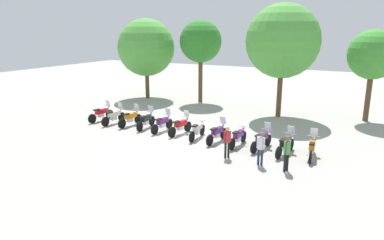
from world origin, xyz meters
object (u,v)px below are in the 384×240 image
at_px(tree_1, 201,42).
at_px(tree_2, 283,41).
at_px(person_1, 261,146).
at_px(motorcycle_5, 180,126).
at_px(motorcycle_3, 146,120).
at_px(motorcycle_1, 114,116).
at_px(person_2, 287,151).
at_px(motorcycle_4, 162,123).
at_px(tree_3, 373,55).
at_px(motorcycle_0, 101,114).
at_px(motorcycle_2, 131,118).
at_px(motorcycle_6, 197,130).
at_px(person_0, 227,140).
at_px(tree_0, 146,48).
at_px(motorcycle_8, 238,137).
at_px(motorcycle_11, 312,148).
at_px(motorcycle_9, 262,140).
at_px(motorcycle_10, 285,145).
at_px(motorcycle_7, 217,133).

relative_size(tree_1, tree_2, 0.88).
bearing_deg(person_1, motorcycle_5, 73.19).
xyz_separation_m(motorcycle_3, motorcycle_5, (2.59, -0.11, 0.00)).
distance_m(motorcycle_1, person_2, 12.49).
height_order(motorcycle_4, tree_3, tree_3).
relative_size(motorcycle_0, motorcycle_3, 1.00).
xyz_separation_m(motorcycle_2, motorcycle_6, (5.15, -0.45, -0.01)).
bearing_deg(tree_1, person_0, -58.31).
distance_m(motorcycle_2, tree_0, 10.49).
bearing_deg(motorcycle_3, motorcycle_5, -97.36).
height_order(person_1, tree_0, tree_0).
height_order(motorcycle_1, motorcycle_2, same).
bearing_deg(tree_3, motorcycle_0, -152.48).
xyz_separation_m(motorcycle_0, motorcycle_2, (2.58, -0.10, 0.00)).
height_order(motorcycle_8, motorcycle_11, motorcycle_11).
distance_m(motorcycle_2, motorcycle_9, 9.05).
bearing_deg(person_1, motorcycle_10, -11.55).
relative_size(person_0, person_1, 1.00).
bearing_deg(tree_3, person_2, -103.77).
relative_size(motorcycle_3, motorcycle_11, 1.00).
relative_size(motorcycle_0, motorcycle_9, 1.01).
xyz_separation_m(motorcycle_1, motorcycle_3, (2.57, 0.05, 0.00)).
distance_m(tree_0, tree_2, 12.65).
bearing_deg(tree_1, motorcycle_1, -100.93).
bearing_deg(motorcycle_6, motorcycle_8, -98.05).
bearing_deg(motorcycle_7, tree_3, -32.20).
height_order(motorcycle_0, motorcycle_4, same).
distance_m(motorcycle_5, motorcycle_7, 2.60).
bearing_deg(motorcycle_11, person_2, 157.30).
bearing_deg(motorcycle_3, motorcycle_7, -100.16).
distance_m(motorcycle_4, person_2, 8.76).
xyz_separation_m(motorcycle_2, tree_2, (7.99, 7.03, 4.86)).
distance_m(motorcycle_7, tree_2, 9.12).
distance_m(motorcycle_10, person_1, 2.16).
bearing_deg(motorcycle_10, person_2, -156.79).
distance_m(motorcycle_0, motorcycle_8, 10.33).
bearing_deg(motorcycle_9, motorcycle_4, 96.78).
distance_m(person_1, tree_2, 10.90).
height_order(motorcycle_5, motorcycle_10, same).
bearing_deg(motorcycle_6, tree_2, -24.85).
distance_m(motorcycle_0, tree_1, 10.77).
height_order(motorcycle_5, motorcycle_8, motorcycle_5).
height_order(person_1, tree_2, tree_2).
height_order(motorcycle_0, person_2, person_2).
xyz_separation_m(motorcycle_9, motorcycle_11, (2.57, -0.10, 0.00)).
bearing_deg(motorcycle_4, motorcycle_1, 92.66).
bearing_deg(motorcycle_11, motorcycle_7, 83.35).
relative_size(person_1, tree_3, 0.26).
xyz_separation_m(motorcycle_4, motorcycle_10, (7.74, -0.64, 0.00)).
bearing_deg(tree_0, tree_3, 0.13).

